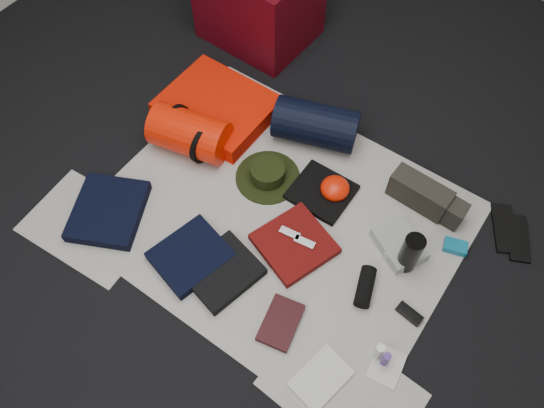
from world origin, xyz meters
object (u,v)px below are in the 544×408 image
Objects in this scene: stuff_sack at (190,133)px; navy_duffel at (316,124)px; sleeping_pad at (217,107)px; water_bottle at (410,253)px; paperback_book at (281,323)px; compact_camera at (398,259)px.

navy_duffel is (0.48, 0.41, -0.00)m from stuff_sack.
navy_duffel is at bearing 16.85° from sleeping_pad.
water_bottle reaches higher than paperback_book.
water_bottle reaches higher than compact_camera.
water_bottle is 1.97× the size of compact_camera.
water_bottle is (0.72, -0.37, 0.00)m from navy_duffel.
paperback_book is at bearing -104.30° from compact_camera.
sleeping_pad is 2.46× the size of water_bottle.
water_bottle is (1.20, 0.04, 0.00)m from stuff_sack.
sleeping_pad is at bearing 128.96° from paperback_book.
compact_camera is 0.53× the size of paperback_book.
stuff_sack is 1.20m from water_bottle.
paperback_book is (-0.30, -0.55, -0.10)m from water_bottle.
navy_duffel is 0.79m from compact_camera.
stuff_sack is at bearing 138.76° from paperback_book.
stuff_sack is 1.16m from compact_camera.
stuff_sack is 1.04m from paperback_book.
paperback_book is at bearing -29.35° from stuff_sack.
paperback_book is (0.90, -0.51, -0.10)m from stuff_sack.
paperback_book is at bearing -83.93° from navy_duffel.
paperback_book is at bearing -39.14° from sleeping_pad.
sleeping_pad is at bearing 170.16° from water_bottle.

